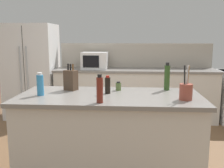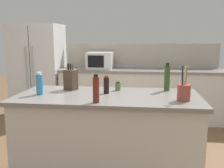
{
  "view_description": "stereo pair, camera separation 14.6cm",
  "coord_description": "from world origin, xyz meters",
  "px_view_note": "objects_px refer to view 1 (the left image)",
  "views": [
    {
      "loc": [
        0.21,
        -2.57,
        1.51
      ],
      "look_at": [
        0.0,
        0.35,
        0.99
      ],
      "focal_mm": 42.0,
      "sensor_mm": 36.0,
      "label": 1
    },
    {
      "loc": [
        0.35,
        -2.56,
        1.51
      ],
      "look_at": [
        0.0,
        0.35,
        0.99
      ],
      "focal_mm": 42.0,
      "sensor_mm": 36.0,
      "label": 2
    }
  ],
  "objects_px": {
    "vinegar_bottle": "(100,90)",
    "refrigerator": "(32,71)",
    "utensil_crock": "(186,91)",
    "soy_sauce_bottle": "(108,85)",
    "olive_oil_bottle": "(167,77)",
    "knife_block": "(71,80)",
    "dish_soap_bottle": "(40,85)",
    "spice_jar_oregano": "(118,86)",
    "microwave": "(95,61)"
  },
  "relations": [
    {
      "from": "knife_block",
      "to": "dish_soap_bottle",
      "type": "distance_m",
      "value": 0.37
    },
    {
      "from": "utensil_crock",
      "to": "soy_sauce_bottle",
      "type": "xyz_separation_m",
      "value": [
        -0.75,
        0.23,
        0.01
      ]
    },
    {
      "from": "utensil_crock",
      "to": "soy_sauce_bottle",
      "type": "relative_size",
      "value": 1.72
    },
    {
      "from": "knife_block",
      "to": "spice_jar_oregano",
      "type": "xyz_separation_m",
      "value": [
        0.52,
        0.03,
        -0.07
      ]
    },
    {
      "from": "vinegar_bottle",
      "to": "refrigerator",
      "type": "bearing_deg",
      "value": 121.95
    },
    {
      "from": "microwave",
      "to": "dish_soap_bottle",
      "type": "relative_size",
      "value": 2.01
    },
    {
      "from": "utensil_crock",
      "to": "olive_oil_bottle",
      "type": "bearing_deg",
      "value": 104.28
    },
    {
      "from": "knife_block",
      "to": "utensil_crock",
      "type": "xyz_separation_m",
      "value": [
        1.17,
        -0.37,
        -0.03
      ]
    },
    {
      "from": "refrigerator",
      "to": "microwave",
      "type": "distance_m",
      "value": 1.24
    },
    {
      "from": "knife_block",
      "to": "soy_sauce_bottle",
      "type": "bearing_deg",
      "value": 5.12
    },
    {
      "from": "utensil_crock",
      "to": "dish_soap_bottle",
      "type": "height_order",
      "value": "utensil_crock"
    },
    {
      "from": "soy_sauce_bottle",
      "to": "dish_soap_bottle",
      "type": "distance_m",
      "value": 0.68
    },
    {
      "from": "vinegar_bottle",
      "to": "olive_oil_bottle",
      "type": "distance_m",
      "value": 0.91
    },
    {
      "from": "vinegar_bottle",
      "to": "olive_oil_bottle",
      "type": "xyz_separation_m",
      "value": [
        0.67,
        0.62,
        0.02
      ]
    },
    {
      "from": "vinegar_bottle",
      "to": "microwave",
      "type": "bearing_deg",
      "value": 98.78
    },
    {
      "from": "olive_oil_bottle",
      "to": "vinegar_bottle",
      "type": "bearing_deg",
      "value": -137.2
    },
    {
      "from": "spice_jar_oregano",
      "to": "olive_oil_bottle",
      "type": "height_order",
      "value": "olive_oil_bottle"
    },
    {
      "from": "olive_oil_bottle",
      "to": "soy_sauce_bottle",
      "type": "distance_m",
      "value": 0.67
    },
    {
      "from": "microwave",
      "to": "spice_jar_oregano",
      "type": "bearing_deg",
      "value": -74.89
    },
    {
      "from": "vinegar_bottle",
      "to": "olive_oil_bottle",
      "type": "bearing_deg",
      "value": 42.8
    },
    {
      "from": "refrigerator",
      "to": "utensil_crock",
      "type": "xyz_separation_m",
      "value": [
        2.39,
        -2.41,
        0.14
      ]
    },
    {
      "from": "refrigerator",
      "to": "vinegar_bottle",
      "type": "xyz_separation_m",
      "value": [
        1.61,
        -2.57,
        0.18
      ]
    },
    {
      "from": "refrigerator",
      "to": "soy_sauce_bottle",
      "type": "distance_m",
      "value": 2.73
    },
    {
      "from": "knife_block",
      "to": "soy_sauce_bottle",
      "type": "xyz_separation_m",
      "value": [
        0.42,
        -0.15,
        -0.03
      ]
    },
    {
      "from": "knife_block",
      "to": "dish_soap_bottle",
      "type": "relative_size",
      "value": 1.26
    },
    {
      "from": "utensil_crock",
      "to": "spice_jar_oregano",
      "type": "bearing_deg",
      "value": 148.22
    },
    {
      "from": "utensil_crock",
      "to": "olive_oil_bottle",
      "type": "distance_m",
      "value": 0.47
    },
    {
      "from": "microwave",
      "to": "spice_jar_oregano",
      "type": "xyz_separation_m",
      "value": [
        0.53,
        -1.96,
        -0.11
      ]
    },
    {
      "from": "refrigerator",
      "to": "dish_soap_bottle",
      "type": "bearing_deg",
      "value": -67.1
    },
    {
      "from": "spice_jar_oregano",
      "to": "soy_sauce_bottle",
      "type": "distance_m",
      "value": 0.2
    },
    {
      "from": "utensil_crock",
      "to": "vinegar_bottle",
      "type": "distance_m",
      "value": 0.8
    },
    {
      "from": "microwave",
      "to": "utensil_crock",
      "type": "relative_size",
      "value": 1.45
    },
    {
      "from": "vinegar_bottle",
      "to": "soy_sauce_bottle",
      "type": "distance_m",
      "value": 0.4
    },
    {
      "from": "dish_soap_bottle",
      "to": "refrigerator",
      "type": "bearing_deg",
      "value": 112.9
    },
    {
      "from": "olive_oil_bottle",
      "to": "knife_block",
      "type": "bearing_deg",
      "value": -175.83
    },
    {
      "from": "vinegar_bottle",
      "to": "soy_sauce_bottle",
      "type": "height_order",
      "value": "vinegar_bottle"
    },
    {
      "from": "olive_oil_bottle",
      "to": "dish_soap_bottle",
      "type": "distance_m",
      "value": 1.35
    },
    {
      "from": "utensil_crock",
      "to": "olive_oil_bottle",
      "type": "xyz_separation_m",
      "value": [
        -0.11,
        0.45,
        0.06
      ]
    },
    {
      "from": "refrigerator",
      "to": "utensil_crock",
      "type": "relative_size",
      "value": 5.48
    },
    {
      "from": "vinegar_bottle",
      "to": "dish_soap_bottle",
      "type": "bearing_deg",
      "value": 157.62
    },
    {
      "from": "spice_jar_oregano",
      "to": "vinegar_bottle",
      "type": "distance_m",
      "value": 0.59
    },
    {
      "from": "refrigerator",
      "to": "dish_soap_bottle",
      "type": "distance_m",
      "value": 2.52
    },
    {
      "from": "vinegar_bottle",
      "to": "dish_soap_bottle",
      "type": "height_order",
      "value": "vinegar_bottle"
    },
    {
      "from": "knife_block",
      "to": "refrigerator",
      "type": "bearing_deg",
      "value": 145.48
    },
    {
      "from": "soy_sauce_bottle",
      "to": "utensil_crock",
      "type": "bearing_deg",
      "value": -16.95
    },
    {
      "from": "refrigerator",
      "to": "spice_jar_oregano",
      "type": "xyz_separation_m",
      "value": [
        1.74,
        -2.01,
        0.11
      ]
    },
    {
      "from": "refrigerator",
      "to": "olive_oil_bottle",
      "type": "distance_m",
      "value": 3.01
    },
    {
      "from": "knife_block",
      "to": "olive_oil_bottle",
      "type": "bearing_deg",
      "value": 28.61
    },
    {
      "from": "utensil_crock",
      "to": "dish_soap_bottle",
      "type": "bearing_deg",
      "value": 176.34
    },
    {
      "from": "refrigerator",
      "to": "knife_block",
      "type": "relative_size",
      "value": 6.05
    }
  ]
}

